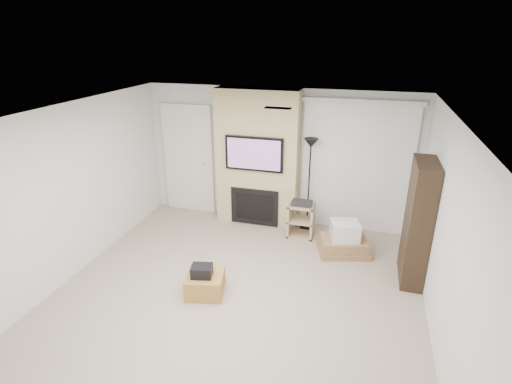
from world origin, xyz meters
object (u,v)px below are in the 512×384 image
(box_stack, at_px, (344,241))
(floor_lamp, at_px, (310,159))
(bookshelf, at_px, (418,223))
(av_stand, at_px, (301,218))
(ottoman, at_px, (205,284))

(box_stack, bearing_deg, floor_lamp, 134.93)
(floor_lamp, bearing_deg, box_stack, -45.07)
(box_stack, xyz_separation_m, bookshelf, (1.00, -0.48, 0.69))
(av_stand, height_order, bookshelf, bookshelf)
(floor_lamp, bearing_deg, av_stand, -99.88)
(av_stand, height_order, box_stack, av_stand)
(ottoman, relative_size, box_stack, 0.53)
(ottoman, height_order, av_stand, av_stand)
(bookshelf, bearing_deg, box_stack, 154.31)
(ottoman, xyz_separation_m, bookshelf, (2.77, 1.17, 0.75))
(floor_lamp, bearing_deg, ottoman, -113.70)
(floor_lamp, xyz_separation_m, bookshelf, (1.72, -1.20, -0.44))
(ottoman, distance_m, box_stack, 2.42)
(av_stand, bearing_deg, bookshelf, -25.94)
(floor_lamp, height_order, av_stand, floor_lamp)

